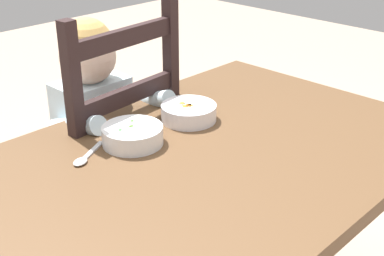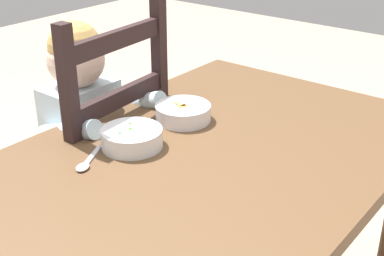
# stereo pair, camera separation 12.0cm
# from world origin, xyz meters

# --- Properties ---
(dining_table) EXTENTS (1.25, 0.84, 0.72)m
(dining_table) POSITION_xyz_m (0.00, 0.00, 0.61)
(dining_table) COLOR brown
(dining_table) RESTS_ON ground
(dining_chair) EXTENTS (0.45, 0.45, 1.03)m
(dining_chair) POSITION_xyz_m (0.01, 0.46, 0.48)
(dining_chair) COLOR black
(dining_chair) RESTS_ON ground
(child_figure) EXTENTS (0.32, 0.31, 0.98)m
(child_figure) POSITION_xyz_m (0.01, 0.46, 0.65)
(child_figure) COLOR silver
(child_figure) RESTS_ON ground
(bowl_of_peas) EXTENTS (0.16, 0.16, 0.05)m
(bowl_of_peas) POSITION_xyz_m (-0.09, 0.17, 0.75)
(bowl_of_peas) COLOR white
(bowl_of_peas) RESTS_ON dining_table
(bowl_of_carrots) EXTENTS (0.16, 0.16, 0.05)m
(bowl_of_carrots) POSITION_xyz_m (0.11, 0.17, 0.74)
(bowl_of_carrots) COLOR white
(bowl_of_carrots) RESTS_ON dining_table
(spoon) EXTENTS (0.13, 0.08, 0.01)m
(spoon) POSITION_xyz_m (-0.23, 0.19, 0.72)
(spoon) COLOR silver
(spoon) RESTS_ON dining_table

